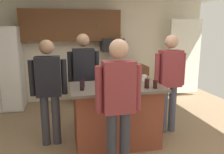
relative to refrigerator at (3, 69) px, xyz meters
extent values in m
plane|color=#937A5B|center=(2.00, -2.38, -0.95)|extent=(7.04, 7.04, 0.00)
cube|color=beige|center=(2.00, 0.42, 0.35)|extent=(6.40, 0.10, 2.60)
cube|color=white|center=(4.60, 0.02, 0.15)|extent=(0.90, 0.06, 2.00)
cube|color=brown|center=(1.60, 0.22, 0.98)|extent=(2.40, 0.35, 0.75)
sphere|color=#4C3823|center=(2.20, 0.03, 0.98)|extent=(0.04, 0.04, 0.04)
cube|color=brown|center=(2.60, 0.10, -0.50)|extent=(1.80, 0.60, 0.90)
sphere|color=#4C3823|center=(3.05, -0.22, -0.50)|extent=(0.04, 0.04, 0.04)
cube|color=white|center=(0.00, 0.02, 0.00)|extent=(0.86, 0.70, 1.90)
cube|color=white|center=(0.21, -0.35, 0.00)|extent=(0.40, 0.04, 1.82)
cube|color=black|center=(2.60, 0.12, 0.50)|extent=(0.56, 0.40, 0.32)
cube|color=brown|center=(2.14, -2.20, -0.48)|extent=(1.30, 0.73, 0.93)
cube|color=#60564C|center=(2.14, -2.20, 0.00)|extent=(1.44, 0.87, 0.04)
cylinder|color=#383842|center=(1.89, -2.97, -0.53)|extent=(0.13, 0.13, 0.84)
cylinder|color=#383842|center=(2.06, -2.97, -0.53)|extent=(0.13, 0.13, 0.84)
cube|color=maroon|center=(1.98, -2.97, 0.21)|extent=(0.38, 0.22, 0.63)
sphere|color=tan|center=(1.98, -2.97, 0.66)|extent=(0.23, 0.23, 0.23)
cylinder|color=maroon|center=(1.74, -2.97, 0.19)|extent=(0.09, 0.09, 0.57)
cylinder|color=maroon|center=(2.22, -2.97, 0.19)|extent=(0.09, 0.09, 0.57)
cylinder|color=#383842|center=(1.62, -1.48, -0.52)|extent=(0.13, 0.13, 0.86)
cylinder|color=#383842|center=(1.79, -1.48, -0.52)|extent=(0.13, 0.13, 0.86)
cube|color=black|center=(1.71, -1.48, 0.23)|extent=(0.38, 0.22, 0.64)
sphere|color=#8C664C|center=(1.71, -1.48, 0.70)|extent=(0.23, 0.23, 0.23)
cylinder|color=black|center=(1.47, -1.48, 0.21)|extent=(0.09, 0.09, 0.58)
cylinder|color=black|center=(1.95, -1.48, 0.21)|extent=(0.09, 0.09, 0.58)
cylinder|color=#383842|center=(1.03, -1.98, -0.54)|extent=(0.13, 0.13, 0.82)
cylinder|color=#383842|center=(1.20, -1.98, -0.54)|extent=(0.13, 0.13, 0.82)
cube|color=black|center=(1.11, -1.98, 0.18)|extent=(0.38, 0.22, 0.61)
sphere|color=#8C664C|center=(1.11, -1.98, 0.63)|extent=(0.22, 0.22, 0.22)
cylinder|color=black|center=(0.87, -1.98, 0.16)|extent=(0.09, 0.09, 0.55)
cylinder|color=black|center=(1.35, -1.98, 0.16)|extent=(0.09, 0.09, 0.55)
cylinder|color=#4C5166|center=(3.08, -1.97, -0.52)|extent=(0.13, 0.13, 0.85)
cylinder|color=#4C5166|center=(3.25, -1.97, -0.52)|extent=(0.13, 0.13, 0.85)
cube|color=maroon|center=(3.16, -1.97, 0.22)|extent=(0.38, 0.22, 0.64)
sphere|color=tan|center=(3.16, -1.97, 0.68)|extent=(0.23, 0.23, 0.23)
cylinder|color=maroon|center=(2.92, -1.97, 0.20)|extent=(0.09, 0.09, 0.57)
cylinder|color=maroon|center=(3.40, -1.97, 0.20)|extent=(0.09, 0.09, 0.57)
cylinder|color=black|center=(2.67, -2.47, 0.08)|extent=(0.07, 0.07, 0.12)
cylinder|color=black|center=(1.61, -2.16, 0.09)|extent=(0.07, 0.07, 0.13)
cylinder|color=white|center=(2.69, -1.96, 0.07)|extent=(0.08, 0.08, 0.10)
torus|color=white|center=(2.75, -1.96, 0.08)|extent=(0.06, 0.01, 0.06)
cylinder|color=black|center=(1.59, -2.35, 0.09)|extent=(0.06, 0.06, 0.14)
cylinder|color=black|center=(2.42, -2.26, 0.09)|extent=(0.07, 0.07, 0.14)
cylinder|color=black|center=(2.55, -2.43, 0.09)|extent=(0.07, 0.07, 0.14)
cylinder|color=#4C6B99|center=(2.32, -1.97, 0.07)|extent=(0.08, 0.08, 0.11)
torus|color=#4C6B99|center=(2.37, -1.97, 0.08)|extent=(0.06, 0.01, 0.06)
cube|color=#B7B7BC|center=(2.14, -2.24, 0.03)|extent=(0.44, 0.30, 0.02)
cube|color=#A8A8AD|center=(2.14, -2.24, 0.05)|extent=(0.44, 0.30, 0.02)
camera|label=1|loc=(1.32, -5.52, 0.88)|focal=36.25mm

